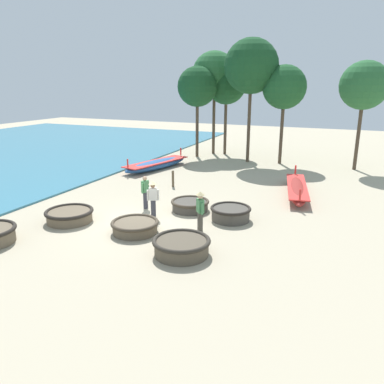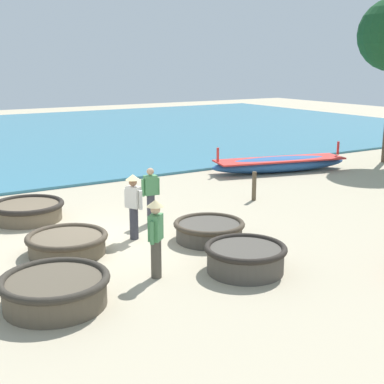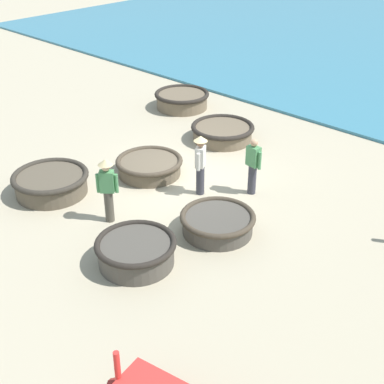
# 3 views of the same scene
# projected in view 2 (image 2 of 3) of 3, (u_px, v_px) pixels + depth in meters

# --- Properties ---
(ground_plane) EXTENTS (80.00, 80.00, 0.00)m
(ground_plane) POSITION_uv_depth(u_px,v_px,m) (100.00, 241.00, 13.36)
(ground_plane) COLOR tan
(sea) EXTENTS (28.00, 52.00, 0.10)m
(sea) POSITION_uv_depth(u_px,v_px,m) (35.00, 136.00, 32.01)
(sea) COLOR teal
(sea) RESTS_ON ground
(coracle_far_left) EXTENTS (2.03, 2.03, 0.59)m
(coracle_far_left) POSITION_uv_depth(u_px,v_px,m) (55.00, 289.00, 9.76)
(coracle_far_left) COLOR brown
(coracle_far_left) RESTS_ON ground
(coracle_weathered) EXTENTS (2.04, 2.04, 0.53)m
(coracle_weathered) POSITION_uv_depth(u_px,v_px,m) (28.00, 210.00, 15.09)
(coracle_weathered) COLOR brown
(coracle_weathered) RESTS_ON ground
(coracle_nearest) EXTENTS (1.77, 1.77, 0.59)m
(coracle_nearest) POSITION_uv_depth(u_px,v_px,m) (245.00, 257.00, 11.37)
(coracle_nearest) COLOR #4C473F
(coracle_nearest) RESTS_ON ground
(coracle_upturned) EXTENTS (1.79, 1.79, 0.49)m
(coracle_upturned) POSITION_uv_depth(u_px,v_px,m) (209.00, 230.00, 13.39)
(coracle_upturned) COLOR #4C473F
(coracle_upturned) RESTS_ON ground
(coracle_tilted) EXTENTS (1.90, 1.90, 0.49)m
(coracle_tilted) POSITION_uv_depth(u_px,v_px,m) (67.00, 243.00, 12.43)
(coracle_tilted) COLOR brown
(coracle_tilted) RESTS_ON ground
(long_boat_green_hull) EXTENTS (2.61, 6.00, 1.12)m
(long_boat_green_hull) POSITION_uv_depth(u_px,v_px,m) (280.00, 164.00, 21.76)
(long_boat_green_hull) COLOR #285693
(long_boat_green_hull) RESTS_ON ground
(fisherman_crouching) EXTENTS (0.47, 0.36, 1.67)m
(fisherman_crouching) POSITION_uv_depth(u_px,v_px,m) (133.00, 202.00, 13.33)
(fisherman_crouching) COLOR #383842
(fisherman_crouching) RESTS_ON ground
(fisherman_hauling) EXTENTS (0.25, 0.53, 1.57)m
(fisherman_hauling) POSITION_uv_depth(u_px,v_px,m) (151.00, 194.00, 14.65)
(fisherman_hauling) COLOR #383842
(fisherman_hauling) RESTS_ON ground
(fisherman_standing_left) EXTENTS (0.39, 0.42, 1.67)m
(fisherman_standing_left) POSITION_uv_depth(u_px,v_px,m) (156.00, 234.00, 10.90)
(fisherman_standing_left) COLOR #4C473D
(fisherman_standing_left) RESTS_ON ground
(mooring_post_mid_beach) EXTENTS (0.14, 0.14, 0.94)m
(mooring_post_mid_beach) POSITION_uv_depth(u_px,v_px,m) (254.00, 186.00, 17.22)
(mooring_post_mid_beach) COLOR brown
(mooring_post_mid_beach) RESTS_ON ground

